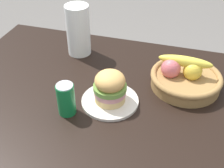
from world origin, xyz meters
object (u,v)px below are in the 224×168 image
Objects in this scene: plate at (110,101)px; fruit_basket at (185,77)px; sandwich at (110,87)px; soda_can at (66,99)px; paper_towel_roll at (78,30)px.

fruit_basket reaches higher than plate.
sandwich is 0.45× the size of fruit_basket.
paper_towel_roll is at bearing 105.34° from soda_can.
plate is at bearing 97.13° from sandwich.
plate is 0.92× the size of paper_towel_roll.
paper_towel_roll is (-0.11, 0.41, 0.06)m from soda_can.
fruit_basket is at bearing 35.14° from plate.
sandwich is 0.54× the size of paper_towel_roll.
paper_towel_roll reaches higher than sandwich.
paper_towel_roll is (-0.25, 0.31, 0.04)m from sandwich.
sandwich is at bearing -51.57° from paper_towel_roll.
plate is at bearing -51.57° from paper_towel_roll.
sandwich reaches higher than fruit_basket.
fruit_basket is at bearing -13.99° from paper_towel_roll.
sandwich is 0.32m from fruit_basket.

